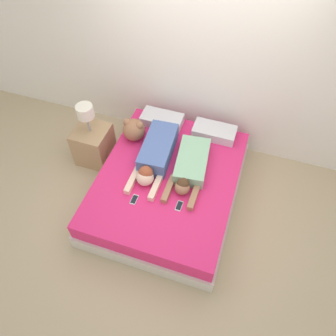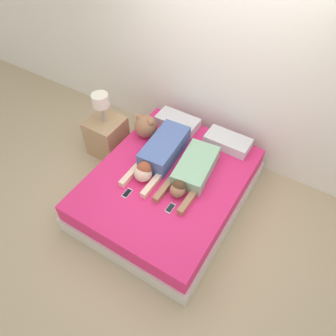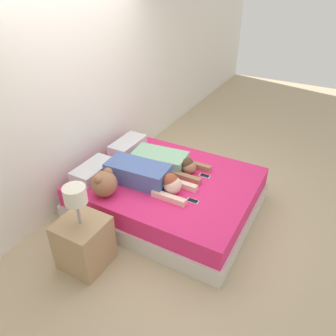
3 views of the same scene
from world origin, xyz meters
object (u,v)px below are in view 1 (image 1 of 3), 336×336
Objects in this scene: bed at (168,186)px; pillow_head_left at (162,120)px; person_right at (190,167)px; plush_toy at (134,129)px; person_left at (155,155)px; nightstand at (93,143)px; cell_phone_right at (179,206)px; pillow_head_right at (214,132)px; cell_phone_left at (134,199)px.

pillow_head_left reaches higher than bed.
plush_toy reaches higher than person_right.
nightstand is at bearing 171.92° from person_left.
person_right reaches higher than cell_phone_right.
person_left is (-0.22, 0.17, 0.34)m from bed.
bed is 0.42m from person_right.
person_left reaches higher than pillow_head_left.
person_left is at bearing 177.17° from person_right.
nightstand is at bearing -161.29° from pillow_head_right.
nightstand is (-0.94, 0.77, -0.15)m from cell_phone_left.
cell_phone_left is at bearing -39.29° from nightstand.
nightstand is (-1.45, 0.68, -0.15)m from cell_phone_right.
cell_phone_right is at bearing -87.01° from person_right.
pillow_head_right is 1.83× the size of plush_toy.
bed is 1.94× the size of person_left.
plush_toy is (-0.25, -0.38, 0.09)m from pillow_head_left.
bed is 6.78× the size of plush_toy.
cell_phone_right is at bearing -48.54° from person_left.
cell_phone_left is 0.52m from cell_phone_right.
person_left reaches higher than pillow_head_right.
cell_phone_right is 0.44× the size of plush_toy.
plush_toy reaches higher than bed.
cell_phone_left is 1.22m from nightstand.
cell_phone_left is at bearing -119.67° from bed.
bed is at bearing 60.33° from cell_phone_left.
bed is 1.24m from nightstand.
bed is 15.57× the size of cell_phone_left.
pillow_head_right is at bearing 18.71° from nightstand.
nightstand reaches higher than person_right.
pillow_head_right reaches higher than cell_phone_right.
pillow_head_right reaches higher than bed.
pillow_head_left is at bearing 32.67° from nightstand.
cell_phone_right is (0.52, 0.08, 0.00)m from cell_phone_left.
cell_phone_left is at bearing -68.33° from plush_toy.
pillow_head_right is (0.74, 0.00, 0.00)m from pillow_head_left.
pillow_head_left is 1.00× the size of pillow_head_right.
pillow_head_right is 1.06m from plush_toy.
person_right reaches higher than bed.
cell_phone_left is (-0.04, -0.63, -0.11)m from person_left.
person_left is (-0.59, -0.67, 0.05)m from pillow_head_right.
bed is at bearing -66.34° from pillow_head_left.
plush_toy reaches higher than cell_phone_left.
pillow_head_left reaches higher than cell_phone_right.
person_right is at bearing 51.04° from cell_phone_left.
plush_toy is at bearing 14.74° from nightstand.
nightstand is (-1.56, -0.53, -0.21)m from pillow_head_right.
pillow_head_right is 0.52× the size of person_left.
pillow_head_left is at bearing 180.00° from pillow_head_right.
person_right reaches higher than pillow_head_right.
person_left reaches higher than cell_phone_left.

